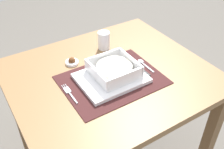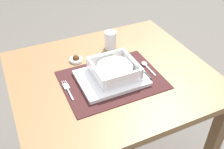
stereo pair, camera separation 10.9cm
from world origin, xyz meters
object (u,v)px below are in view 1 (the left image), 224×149
(butter_knife, at_px, (141,69))
(bread_knife, at_px, (135,68))
(dining_table, at_px, (110,92))
(spoon, at_px, (142,63))
(porridge_bowl, at_px, (114,70))
(fork, at_px, (69,92))
(condiment_saucer, at_px, (72,62))
(drinking_glass, at_px, (104,41))

(butter_knife, xyz_separation_m, bread_knife, (-0.02, 0.02, 0.00))
(dining_table, relative_size, butter_knife, 6.45)
(dining_table, bearing_deg, spoon, -6.71)
(dining_table, height_order, porridge_bowl, porridge_bowl)
(dining_table, distance_m, fork, 0.24)
(condiment_saucer, bearing_deg, drinking_glass, 10.94)
(dining_table, bearing_deg, bread_knife, -18.27)
(butter_knife, height_order, bread_knife, same)
(spoon, xyz_separation_m, condiment_saucer, (-0.27, 0.17, 0.00))
(fork, distance_m, condiment_saucer, 0.21)
(dining_table, distance_m, spoon, 0.20)
(dining_table, distance_m, butter_knife, 0.18)
(fork, height_order, spoon, spoon)
(spoon, height_order, drinking_glass, drinking_glass)
(butter_knife, bearing_deg, bread_knife, 136.08)
(porridge_bowl, bearing_deg, drinking_glass, 69.14)
(condiment_saucer, bearing_deg, dining_table, -54.67)
(fork, height_order, condiment_saucer, condiment_saucer)
(butter_knife, relative_size, drinking_glass, 1.50)
(porridge_bowl, relative_size, butter_knife, 1.35)
(dining_table, distance_m, condiment_saucer, 0.22)
(butter_knife, bearing_deg, fork, 177.58)
(butter_knife, height_order, condiment_saucer, condiment_saucer)
(condiment_saucer, bearing_deg, spoon, -32.71)
(dining_table, xyz_separation_m, porridge_bowl, (-0.00, -0.03, 0.15))
(fork, distance_m, spoon, 0.37)
(spoon, height_order, condiment_saucer, condiment_saucer)
(fork, bearing_deg, drinking_glass, 36.60)
(drinking_glass, bearing_deg, condiment_saucer, -169.06)
(bread_knife, bearing_deg, porridge_bowl, -176.86)
(butter_knife, height_order, drinking_glass, drinking_glass)
(dining_table, height_order, drinking_glass, drinking_glass)
(spoon, distance_m, butter_knife, 0.05)
(dining_table, relative_size, fork, 6.64)
(butter_knife, distance_m, condiment_saucer, 0.32)
(dining_table, xyz_separation_m, butter_knife, (0.13, -0.06, 0.12))
(porridge_bowl, xyz_separation_m, fork, (-0.21, 0.01, -0.04))
(porridge_bowl, distance_m, drinking_glass, 0.24)
(condiment_saucer, bearing_deg, porridge_bowl, -60.51)
(dining_table, relative_size, bread_knife, 6.25)
(dining_table, relative_size, porridge_bowl, 4.77)
(dining_table, relative_size, condiment_saucer, 14.30)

